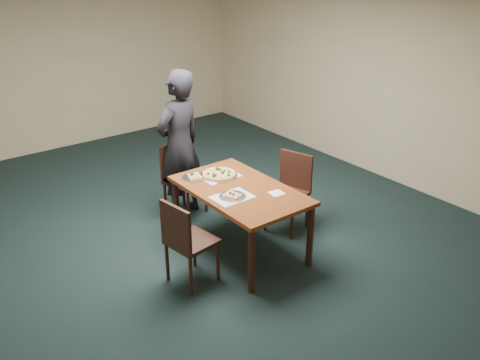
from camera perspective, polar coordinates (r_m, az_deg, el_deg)
ground at (r=6.23m, az=-2.89°, el=-6.25°), size 8.00×8.00×0.00m
room_shell at (r=5.56m, az=-3.27°, el=9.39°), size 8.00×8.00×8.00m
dining_table at (r=5.71m, az=0.00°, el=-1.76°), size 0.90×1.50×0.75m
chair_far at (r=6.64m, az=-6.43°, el=0.59°), size 0.53×0.53×0.91m
chair_left at (r=5.24m, az=-5.84°, el=-6.22°), size 0.48×0.48×0.91m
chair_right at (r=6.30m, az=5.43°, el=-0.72°), size 0.53×0.53×0.91m
diner at (r=6.46m, az=-6.49°, el=3.74°), size 0.75×0.58×1.83m
placemat_main at (r=5.98m, az=-2.23°, el=0.46°), size 0.42×0.32×0.00m
placemat_near at (r=5.49m, az=-0.82°, el=-1.81°), size 0.40×0.30×0.00m
pizza_pan at (r=5.97m, az=-2.24°, el=0.64°), size 0.41×0.41×0.07m
slice_plate_near at (r=5.48m, az=-0.82°, el=-1.70°), size 0.28×0.28×0.06m
slice_plate_far at (r=5.94m, az=-4.86°, el=0.35°), size 0.28×0.28×0.06m
napkin at (r=5.57m, az=3.93°, el=-1.41°), size 0.15×0.15×0.01m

